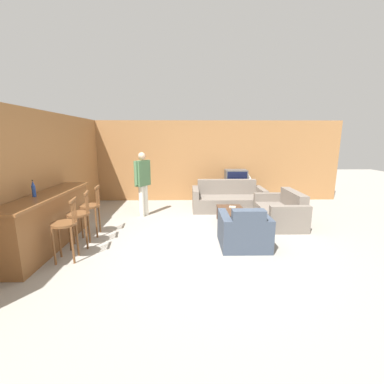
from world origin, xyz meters
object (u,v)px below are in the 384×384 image
at_px(armchair_near, 244,232).
at_px(book_on_table, 232,207).
at_px(loveseat_right, 281,212).
at_px(tv, 236,178).
at_px(person_by_window, 143,181).
at_px(bar_chair_far, 91,209).
at_px(tv_unit, 235,195).
at_px(bar_chair_mid, 79,218).
at_px(bottle, 34,189).
at_px(coffee_table, 231,212).
at_px(bar_chair_near, 65,228).
at_px(table_lamp, 247,176).
at_px(couch_far, 228,200).

relative_size(armchair_near, book_on_table, 5.02).
xyz_separation_m(armchair_near, loveseat_right, (1.19, 1.32, -0.01)).
bearing_deg(loveseat_right, armchair_near, -131.93).
bearing_deg(book_on_table, tv, 77.47).
xyz_separation_m(loveseat_right, person_by_window, (-3.44, 0.69, 0.67)).
height_order(loveseat_right, book_on_table, loveseat_right).
height_order(bar_chair_far, tv_unit, bar_chair_far).
height_order(bar_chair_mid, armchair_near, bar_chair_mid).
bearing_deg(bottle, coffee_table, 20.46).
height_order(armchair_near, person_by_window, person_by_window).
relative_size(bar_chair_mid, tv, 1.57).
xyz_separation_m(bar_chair_near, table_lamp, (3.94, 3.95, 0.30)).
relative_size(bottle, book_on_table, 1.65).
bearing_deg(coffee_table, armchair_near, -88.62).
bearing_deg(bottle, book_on_table, 22.85).
distance_m(armchair_near, person_by_window, 3.09).
bearing_deg(bar_chair_far, armchair_near, -11.48).
xyz_separation_m(couch_far, coffee_table, (-0.13, -1.36, 0.03)).
bearing_deg(bar_chair_near, tv_unit, 47.72).
bearing_deg(couch_far, bar_chair_far, -148.29).
distance_m(coffee_table, book_on_table, 0.22).
relative_size(tv_unit, tv, 1.52).
distance_m(bar_chair_far, coffee_table, 3.17).
bearing_deg(tv_unit, tv, -90.00).
relative_size(bar_chair_mid, tv_unit, 1.03).
xyz_separation_m(bar_chair_mid, book_on_table, (3.15, 1.42, -0.19)).
bearing_deg(table_lamp, coffee_table, -111.37).
bearing_deg(table_lamp, bar_chair_mid, -139.36).
distance_m(bar_chair_near, bar_chair_far, 1.15).
height_order(book_on_table, person_by_window, person_by_window).
relative_size(armchair_near, bottle, 3.05).
bearing_deg(table_lamp, person_by_window, -155.21).
bearing_deg(bar_chair_far, bottle, -130.81).
bearing_deg(loveseat_right, bar_chair_mid, -163.52).
height_order(loveseat_right, tv_unit, loveseat_right).
xyz_separation_m(loveseat_right, tv, (-0.72, 2.10, 0.50)).
xyz_separation_m(bar_chair_mid, armchair_near, (3.12, -0.05, -0.28)).
height_order(bar_chair_mid, couch_far, bar_chair_mid).
height_order(bar_chair_mid, book_on_table, bar_chair_mid).
distance_m(bar_chair_mid, bar_chair_far, 0.59).
bearing_deg(bar_chair_mid, couch_far, 38.64).
xyz_separation_m(armchair_near, tv_unit, (0.46, 3.43, -0.04)).
bearing_deg(bar_chair_mid, tv, 43.29).
relative_size(loveseat_right, person_by_window, 0.88).
height_order(armchair_near, bottle, bottle).
bearing_deg(coffee_table, bar_chair_near, -150.12).
xyz_separation_m(coffee_table, tv_unit, (0.50, 2.17, -0.07)).
bearing_deg(person_by_window, tv_unit, 27.56).
bearing_deg(coffee_table, book_on_table, 73.90).
height_order(bar_chair_near, bottle, bottle).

